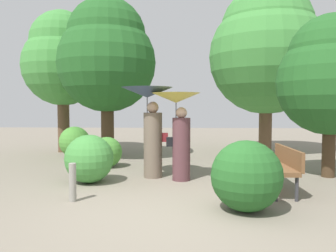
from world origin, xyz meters
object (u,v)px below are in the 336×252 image
(person_left, at_px, (150,116))
(tree_mid_left, at_px, (107,55))
(tree_near_right, at_px, (267,49))
(park_bench, at_px, (280,164))
(path_marker_post, at_px, (73,182))
(tree_mid_right, at_px, (331,74))
(tree_near_left, at_px, (62,59))
(person_right, at_px, (179,122))

(person_left, xyz_separation_m, tree_mid_left, (-1.54, 2.60, 1.77))
(tree_near_right, bearing_deg, park_bench, -101.09)
(park_bench, height_order, tree_mid_left, tree_mid_left)
(person_left, bearing_deg, path_marker_post, 146.25)
(tree_mid_right, distance_m, path_marker_post, 5.93)
(tree_near_left, xyz_separation_m, tree_mid_right, (7.46, -3.92, -0.93))
(park_bench, relative_size, path_marker_post, 2.32)
(tree_mid_left, bearing_deg, tree_near_left, 141.45)
(tree_near_right, relative_size, path_marker_post, 8.84)
(person_left, height_order, tree_mid_left, tree_mid_left)
(tree_mid_left, distance_m, tree_mid_right, 6.12)
(park_bench, distance_m, tree_mid_left, 6.15)
(tree_near_left, bearing_deg, tree_near_right, 1.08)
(tree_near_right, bearing_deg, tree_near_left, -178.92)
(tree_mid_right, bearing_deg, tree_mid_left, 156.61)
(person_left, height_order, path_marker_post, person_left)
(person_left, relative_size, park_bench, 1.34)
(park_bench, distance_m, tree_near_left, 8.43)
(park_bench, height_order, path_marker_post, park_bench)
(person_right, height_order, tree_near_right, tree_near_right)
(park_bench, relative_size, tree_near_left, 0.31)
(tree_mid_right, bearing_deg, person_left, -177.26)
(tree_mid_left, bearing_deg, tree_mid_right, -23.39)
(tree_near_left, bearing_deg, tree_mid_right, -27.70)
(person_left, xyz_separation_m, park_bench, (2.55, -1.17, -0.86))
(tree_near_left, relative_size, tree_mid_right, 1.34)
(person_left, bearing_deg, tree_near_right, -44.83)
(person_right, relative_size, path_marker_post, 2.91)
(tree_near_right, bearing_deg, tree_mid_right, -84.04)
(person_right, relative_size, park_bench, 1.25)
(person_left, distance_m, tree_mid_left, 3.50)
(tree_near_right, relative_size, tree_mid_left, 1.18)
(park_bench, bearing_deg, tree_mid_left, -133.51)
(person_left, relative_size, tree_near_right, 0.35)
(person_left, relative_size, tree_mid_left, 0.42)
(park_bench, xyz_separation_m, tree_mid_left, (-4.09, 3.77, 2.63))
(tree_mid_left, xyz_separation_m, tree_mid_right, (5.57, -2.41, -0.83))
(tree_near_right, distance_m, tree_mid_right, 4.26)
(person_right, xyz_separation_m, tree_mid_right, (3.39, 0.48, 1.04))
(park_bench, xyz_separation_m, path_marker_post, (-3.66, -0.82, -0.19))
(tree_near_right, bearing_deg, person_right, -123.22)
(person_right, xyz_separation_m, tree_near_left, (-4.07, 4.39, 1.97))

